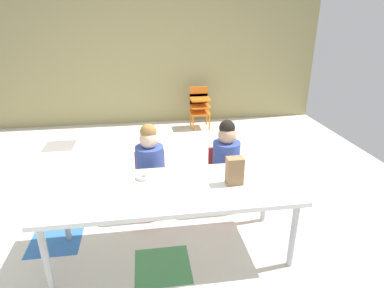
{
  "coord_description": "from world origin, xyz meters",
  "views": [
    {
      "loc": [
        -0.07,
        -2.91,
        1.85
      ],
      "look_at": [
        0.3,
        -0.48,
        0.85
      ],
      "focal_mm": 30.48,
      "sensor_mm": 36.0,
      "label": 1
    }
  ],
  "objects_px": {
    "seated_child_near_camera": "(150,162)",
    "paper_plate_near_edge": "(143,179)",
    "paper_bag_brown": "(235,171)",
    "craft_table": "(171,193)",
    "donut_powdered_on_plate": "(143,177)",
    "kid_chair_orange_stack": "(200,104)",
    "seated_child_middle_seat": "(226,157)"
  },
  "relations": [
    {
      "from": "kid_chair_orange_stack",
      "to": "paper_bag_brown",
      "type": "xyz_separation_m",
      "value": [
        -0.27,
        -3.09,
        0.31
      ]
    },
    {
      "from": "craft_table",
      "to": "donut_powdered_on_plate",
      "type": "relative_size",
      "value": 16.51
    },
    {
      "from": "seated_child_middle_seat",
      "to": "paper_plate_near_edge",
      "type": "relative_size",
      "value": 5.1
    },
    {
      "from": "craft_table",
      "to": "paper_bag_brown",
      "type": "distance_m",
      "value": 0.52
    },
    {
      "from": "seated_child_near_camera",
      "to": "paper_plate_near_edge",
      "type": "relative_size",
      "value": 5.1
    },
    {
      "from": "paper_bag_brown",
      "to": "donut_powdered_on_plate",
      "type": "distance_m",
      "value": 0.73
    },
    {
      "from": "seated_child_near_camera",
      "to": "kid_chair_orange_stack",
      "type": "height_order",
      "value": "seated_child_near_camera"
    },
    {
      "from": "craft_table",
      "to": "donut_powdered_on_plate",
      "type": "bearing_deg",
      "value": 140.79
    },
    {
      "from": "seated_child_near_camera",
      "to": "craft_table",
      "type": "bearing_deg",
      "value": -76.15
    },
    {
      "from": "craft_table",
      "to": "kid_chair_orange_stack",
      "type": "relative_size",
      "value": 2.85
    },
    {
      "from": "kid_chair_orange_stack",
      "to": "paper_plate_near_edge",
      "type": "relative_size",
      "value": 3.78
    },
    {
      "from": "seated_child_middle_seat",
      "to": "kid_chair_orange_stack",
      "type": "distance_m",
      "value": 2.5
    },
    {
      "from": "kid_chair_orange_stack",
      "to": "seated_child_middle_seat",
      "type": "bearing_deg",
      "value": -94.1
    },
    {
      "from": "seated_child_near_camera",
      "to": "donut_powdered_on_plate",
      "type": "height_order",
      "value": "seated_child_near_camera"
    },
    {
      "from": "paper_plate_near_edge",
      "to": "paper_bag_brown",
      "type": "bearing_deg",
      "value": -14.01
    },
    {
      "from": "seated_child_near_camera",
      "to": "donut_powdered_on_plate",
      "type": "relative_size",
      "value": 7.81
    },
    {
      "from": "paper_plate_near_edge",
      "to": "donut_powdered_on_plate",
      "type": "distance_m",
      "value": 0.02
    },
    {
      "from": "seated_child_middle_seat",
      "to": "paper_bag_brown",
      "type": "distance_m",
      "value": 0.62
    },
    {
      "from": "seated_child_middle_seat",
      "to": "paper_bag_brown",
      "type": "bearing_deg",
      "value": -98.35
    },
    {
      "from": "craft_table",
      "to": "donut_powdered_on_plate",
      "type": "height_order",
      "value": "donut_powdered_on_plate"
    },
    {
      "from": "seated_child_near_camera",
      "to": "donut_powdered_on_plate",
      "type": "xyz_separation_m",
      "value": [
        -0.07,
        -0.42,
        0.07
      ]
    },
    {
      "from": "paper_bag_brown",
      "to": "craft_table",
      "type": "bearing_deg",
      "value": 179.59
    },
    {
      "from": "craft_table",
      "to": "kid_chair_orange_stack",
      "type": "xyz_separation_m",
      "value": [
        0.76,
        3.08,
        -0.15
      ]
    },
    {
      "from": "paper_bag_brown",
      "to": "donut_powdered_on_plate",
      "type": "height_order",
      "value": "paper_bag_brown"
    },
    {
      "from": "donut_powdered_on_plate",
      "to": "paper_plate_near_edge",
      "type": "bearing_deg",
      "value": 0.0
    },
    {
      "from": "paper_bag_brown",
      "to": "paper_plate_near_edge",
      "type": "distance_m",
      "value": 0.74
    },
    {
      "from": "paper_plate_near_edge",
      "to": "donut_powdered_on_plate",
      "type": "xyz_separation_m",
      "value": [
        0.0,
        0.0,
        0.02
      ]
    },
    {
      "from": "seated_child_near_camera",
      "to": "kid_chair_orange_stack",
      "type": "bearing_deg",
      "value": 70.04
    },
    {
      "from": "donut_powdered_on_plate",
      "to": "paper_bag_brown",
      "type": "bearing_deg",
      "value": -14.01
    },
    {
      "from": "seated_child_near_camera",
      "to": "paper_plate_near_edge",
      "type": "bearing_deg",
      "value": -99.04
    },
    {
      "from": "seated_child_near_camera",
      "to": "seated_child_middle_seat",
      "type": "bearing_deg",
      "value": 0.0
    },
    {
      "from": "craft_table",
      "to": "paper_plate_near_edge",
      "type": "bearing_deg",
      "value": 140.79
    }
  ]
}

